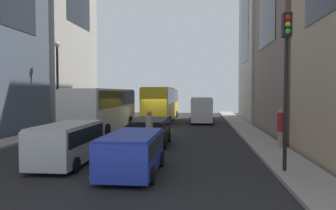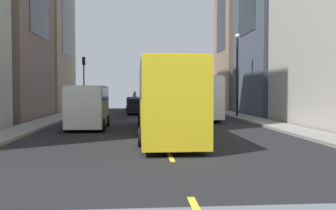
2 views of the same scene
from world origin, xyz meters
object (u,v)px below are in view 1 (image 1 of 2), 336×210
city_bus_white (104,106)px  car_blue_1 (132,150)px  streetcar_yellow (163,101)px  car_silver_2 (68,141)px  delivery_van_white (202,108)px  traffic_light_near_corner (286,62)px  pedestrian_walking_far (149,131)px  pedestrian_crossing_mid (280,127)px  car_black_0 (151,130)px

city_bus_white → car_blue_1: size_ratio=2.69×
streetcar_yellow → car_silver_2: streetcar_yellow is taller
delivery_van_white → traffic_light_near_corner: size_ratio=0.85×
city_bus_white → traffic_light_near_corner: traffic_light_near_corner is taller
streetcar_yellow → pedestrian_walking_far: streetcar_yellow is taller
delivery_van_white → pedestrian_crossing_mid: size_ratio=2.45×
streetcar_yellow → traffic_light_near_corner: bearing=-72.1°
car_silver_2 → traffic_light_near_corner: bearing=-5.3°
car_silver_2 → traffic_light_near_corner: (8.87, -0.83, 3.22)m
car_black_0 → streetcar_yellow: bearing=94.5°
streetcar_yellow → car_black_0: streetcar_yellow is taller
pedestrian_crossing_mid → pedestrian_walking_far: (-6.82, -1.96, -0.08)m
city_bus_white → delivery_van_white: size_ratio=2.24×
car_black_0 → pedestrian_walking_far: 2.82m
car_silver_2 → pedestrian_walking_far: pedestrian_walking_far is taller
pedestrian_walking_far → city_bus_white: bearing=64.0°
car_black_0 → traffic_light_near_corner: traffic_light_near_corner is taller
delivery_van_white → pedestrian_walking_far: size_ratio=2.28×
pedestrian_walking_far → traffic_light_near_corner: (5.71, -3.30, 3.08)m
car_blue_1 → pedestrian_walking_far: bearing=89.4°
streetcar_yellow → city_bus_white: bearing=-107.0°
pedestrian_crossing_mid → pedestrian_walking_far: size_ratio=0.93×
pedestrian_crossing_mid → pedestrian_walking_far: bearing=-42.2°
streetcar_yellow → pedestrian_walking_far: (1.66, -19.55, -0.96)m
car_black_0 → car_blue_1: car_blue_1 is taller
car_black_0 → car_silver_2: 5.97m
pedestrian_walking_far → pedestrian_crossing_mid: bearing=-40.1°
streetcar_yellow → car_black_0: (1.32, -16.77, -1.22)m
pedestrian_crossing_mid → traffic_light_near_corner: 6.16m
streetcar_yellow → traffic_light_near_corner: (7.37, -22.85, 2.12)m
delivery_van_white → car_black_0: bearing=-102.3°
city_bus_white → streetcar_yellow: (3.34, 10.95, 0.12)m
pedestrian_walking_far → car_silver_2: bearing=162.0°
car_black_0 → traffic_light_near_corner: (6.05, -6.09, 3.35)m
city_bus_white → streetcar_yellow: 11.44m
car_blue_1 → car_silver_2: car_silver_2 is taller
delivery_van_white → car_black_0: delivery_van_white is taller
streetcar_yellow → car_blue_1: bearing=-86.0°
delivery_van_white → car_blue_1: (-2.71, -20.35, -0.60)m
car_silver_2 → delivery_van_white: bearing=73.0°
city_bus_white → streetcar_yellow: bearing=73.0°
car_silver_2 → traffic_light_near_corner: traffic_light_near_corner is taller
delivery_van_white → city_bus_white: bearing=-133.8°
streetcar_yellow → delivery_van_white: (4.33, -2.95, -0.61)m
streetcar_yellow → car_black_0: bearing=-85.5°
streetcar_yellow → car_silver_2: (-1.50, -22.03, -1.09)m
streetcar_yellow → car_blue_1: (1.61, -23.30, -1.21)m
car_black_0 → traffic_light_near_corner: bearing=-45.2°
pedestrian_walking_far → delivery_van_white: bearing=24.8°
car_black_0 → car_silver_2: car_silver_2 is taller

